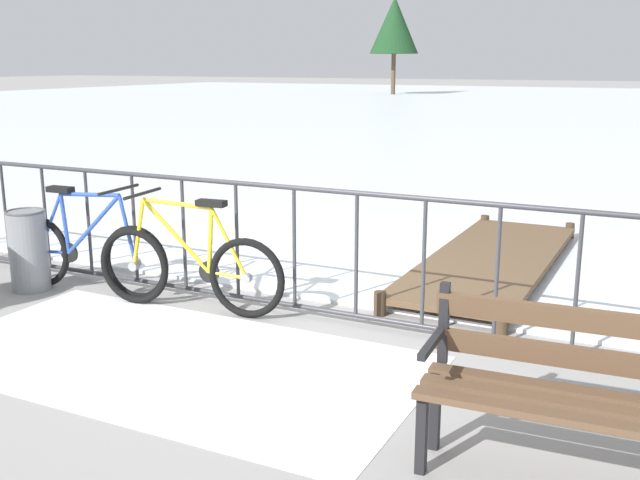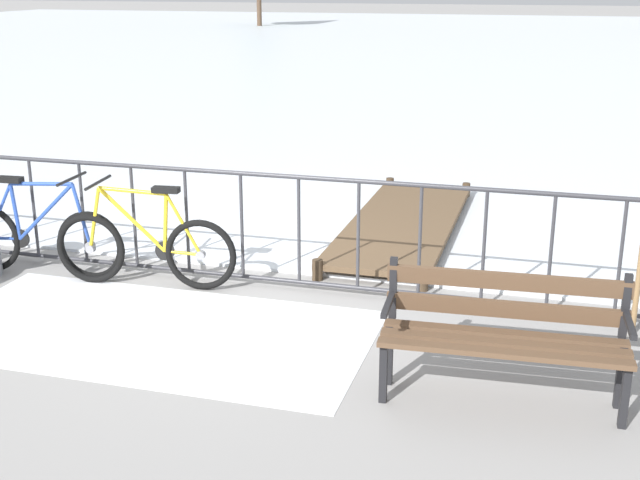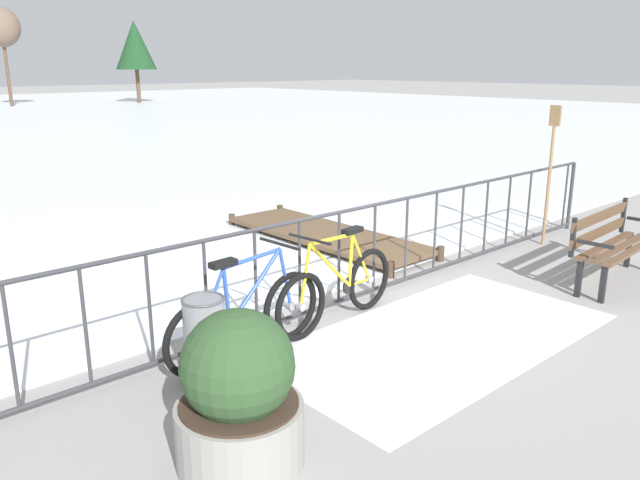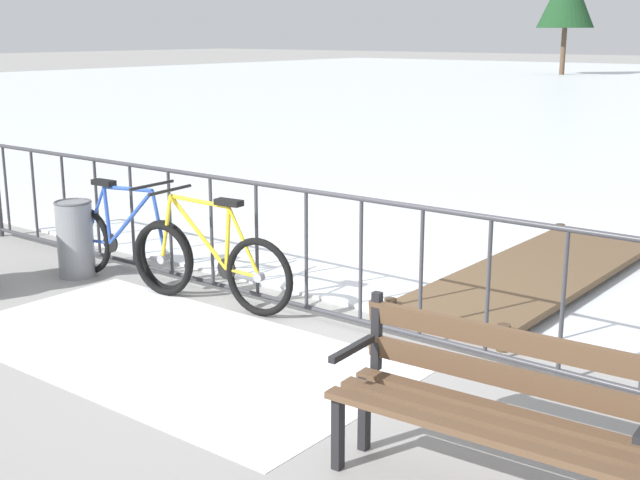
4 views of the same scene
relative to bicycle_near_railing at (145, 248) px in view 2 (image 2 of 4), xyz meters
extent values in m
plane|color=gray|center=(0.83, 0.28, -0.37)|extent=(160.00, 160.00, 0.00)
cube|color=silver|center=(0.83, 28.68, -0.35)|extent=(80.00, 56.00, 0.03)
cube|color=white|center=(0.50, -0.92, -0.36)|extent=(3.52, 1.82, 0.01)
cylinder|color=#38383D|center=(0.83, 0.28, 0.68)|extent=(9.00, 0.04, 0.04)
cylinder|color=#38383D|center=(0.83, 0.28, -0.29)|extent=(9.00, 0.04, 0.04)
cylinder|color=#38383D|center=(-1.33, 0.28, 0.20)|extent=(0.03, 0.03, 0.97)
cylinder|color=#38383D|center=(-0.79, 0.28, 0.20)|extent=(0.03, 0.03, 0.97)
cylinder|color=#38383D|center=(-0.25, 0.28, 0.20)|extent=(0.03, 0.03, 0.97)
cylinder|color=#38383D|center=(0.29, 0.28, 0.20)|extent=(0.03, 0.03, 0.97)
cylinder|color=#38383D|center=(0.83, 0.28, 0.20)|extent=(0.03, 0.03, 0.97)
cylinder|color=#38383D|center=(1.37, 0.28, 0.20)|extent=(0.03, 0.03, 0.97)
cylinder|color=#38383D|center=(1.91, 0.28, 0.20)|extent=(0.03, 0.03, 0.97)
cylinder|color=#38383D|center=(2.45, 0.28, 0.20)|extent=(0.03, 0.03, 0.97)
cylinder|color=#38383D|center=(2.99, 0.28, 0.20)|extent=(0.03, 0.03, 0.97)
cylinder|color=#38383D|center=(3.53, 0.28, 0.20)|extent=(0.03, 0.03, 0.97)
cylinder|color=#38383D|center=(4.07, 0.28, 0.20)|extent=(0.03, 0.03, 0.97)
torus|color=black|center=(0.52, 0.06, -0.04)|extent=(0.66, 0.13, 0.66)
cylinder|color=gray|center=(0.52, 0.06, -0.04)|extent=(0.09, 0.07, 0.08)
torus|color=black|center=(-0.53, -0.06, -0.04)|extent=(0.66, 0.13, 0.66)
cylinder|color=gray|center=(-0.53, -0.06, -0.04)|extent=(0.09, 0.07, 0.08)
cylinder|color=yellow|center=(0.21, 0.02, 0.25)|extent=(0.08, 0.04, 0.53)
cylinder|color=yellow|center=(-0.11, -0.01, 0.26)|extent=(0.61, 0.10, 0.59)
cylinder|color=yellow|center=(-0.09, -0.01, 0.53)|extent=(0.63, 0.10, 0.07)
cylinder|color=yellow|center=(0.35, 0.04, -0.03)|extent=(0.34, 0.07, 0.05)
cylinder|color=yellow|center=(0.37, 0.04, 0.24)|extent=(0.32, 0.06, 0.56)
cylinder|color=yellow|center=(-0.46, -0.05, 0.25)|extent=(0.16, 0.05, 0.59)
cube|color=black|center=(0.23, 0.02, 0.55)|extent=(0.25, 0.13, 0.05)
cylinder|color=black|center=(-0.40, -0.04, 0.59)|extent=(0.08, 0.52, 0.03)
cylinder|color=black|center=(0.18, 0.02, -0.02)|extent=(0.18, 0.04, 0.18)
torus|color=black|center=(-0.58, 0.03, -0.04)|extent=(0.66, 0.10, 0.66)
cylinder|color=gray|center=(-0.58, 0.03, -0.04)|extent=(0.08, 0.06, 0.08)
cylinder|color=#2D51B2|center=(-1.31, -0.02, 0.25)|extent=(0.08, 0.04, 0.53)
cylinder|color=#2D51B2|center=(-1.00, 0.00, 0.26)|extent=(0.61, 0.07, 0.59)
cylinder|color=#2D51B2|center=(-1.02, 0.00, 0.53)|extent=(0.63, 0.08, 0.07)
cylinder|color=#2D51B2|center=(-1.46, -0.03, -0.03)|extent=(0.34, 0.05, 0.05)
cylinder|color=#2D51B2|center=(-0.64, 0.02, 0.25)|extent=(0.16, 0.04, 0.59)
cube|color=black|center=(-1.33, -0.02, 0.55)|extent=(0.25, 0.11, 0.05)
cylinder|color=black|center=(-0.71, 0.02, 0.59)|extent=(0.06, 0.52, 0.03)
cylinder|color=black|center=(-1.29, -0.02, -0.02)|extent=(0.18, 0.03, 0.18)
cube|color=brown|center=(3.27, -1.20, 0.07)|extent=(1.60, 0.19, 0.04)
cube|color=brown|center=(3.28, -1.36, 0.07)|extent=(1.60, 0.19, 0.04)
cube|color=brown|center=(3.28, -1.51, 0.07)|extent=(1.60, 0.19, 0.04)
cube|color=brown|center=(3.26, -1.11, 0.21)|extent=(1.60, 0.15, 0.12)
cube|color=brown|center=(3.26, -1.11, 0.41)|extent=(1.60, 0.15, 0.12)
cube|color=black|center=(4.04, -1.45, -0.15)|extent=(0.05, 0.06, 0.44)
cube|color=black|center=(4.03, -1.18, -0.15)|extent=(0.05, 0.06, 0.44)
cube|color=black|center=(4.02, -1.06, 0.30)|extent=(0.05, 0.05, 0.45)
cube|color=black|center=(4.03, -1.31, 0.27)|extent=(0.06, 0.40, 0.04)
cube|color=black|center=(2.52, -1.53, -0.15)|extent=(0.05, 0.06, 0.44)
cube|color=black|center=(2.51, -1.27, -0.15)|extent=(0.05, 0.06, 0.44)
cube|color=black|center=(2.50, -1.15, 0.30)|extent=(0.05, 0.05, 0.45)
cube|color=black|center=(2.52, -1.40, 0.27)|extent=(0.06, 0.40, 0.04)
cube|color=brown|center=(1.95, 2.28, -0.25)|extent=(1.10, 3.40, 0.06)
cylinder|color=#433323|center=(1.45, 0.58, -0.27)|extent=(0.10, 0.10, 0.20)
cylinder|color=#433323|center=(2.44, 0.58, -0.27)|extent=(0.10, 0.10, 0.20)
cylinder|color=#433323|center=(1.45, 3.98, -0.27)|extent=(0.10, 0.10, 0.20)
cylinder|color=#433323|center=(2.44, 3.98, -0.27)|extent=(0.10, 0.10, 0.20)
camera|label=1|loc=(3.56, -4.76, 1.64)|focal=41.63mm
camera|label=2|loc=(3.49, -6.44, 2.35)|focal=46.73mm
camera|label=3|loc=(-4.05, -4.22, 2.13)|focal=35.10mm
camera|label=4|loc=(4.97, -4.79, 1.91)|focal=47.12mm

